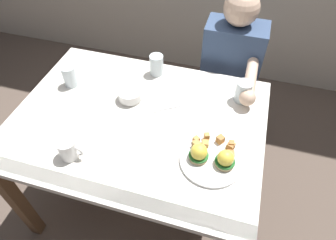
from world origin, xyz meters
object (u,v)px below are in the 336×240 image
Objects in this scene: water_glass_far at (243,93)px; diner_person at (230,72)px; eggs_benedict_plate at (212,157)px; coffee_mug at (68,149)px; fruit_bowl at (130,95)px; fork at (163,109)px; water_glass_extra at (157,66)px; water_glass_near at (70,77)px; dining_table at (139,133)px.

diner_person is (-0.09, 0.33, -0.14)m from water_glass_far.
coffee_mug is (-0.58, -0.14, 0.02)m from eggs_benedict_plate.
water_glass_far reaches higher than fruit_bowl.
eggs_benedict_plate is at bearing -39.66° from fork.
coffee_mug is at bearing -122.73° from diner_person.
fork is 0.40m from water_glass_far.
fruit_bowl is (-0.47, 0.26, 0.00)m from eggs_benedict_plate.
water_glass_extra is (-0.40, 0.50, 0.02)m from eggs_benedict_plate.
water_glass_extra is at bearing 28.38° from water_glass_near.
coffee_mug is at bearing -106.12° from fruit_bowl.
diner_person is at bearing 57.27° from coffee_mug.
eggs_benedict_plate is at bearing 13.87° from coffee_mug.
fruit_bowl is at bearing -105.14° from water_glass_extra.
eggs_benedict_plate is at bearing -19.70° from dining_table.
water_glass_near and water_glass_extra have the same top height.
water_glass_extra reaches higher than fruit_bowl.
water_glass_extra is (-0.02, 0.36, 0.16)m from dining_table.
water_glass_far reaches higher than dining_table.
water_glass_far is 0.10× the size of diner_person.
diner_person is (0.45, 0.48, -0.12)m from fruit_bowl.
water_glass_extra is (0.41, 0.22, -0.00)m from water_glass_near.
fruit_bowl is 0.56m from water_glass_far.
water_glass_near is 0.89m from water_glass_far.
coffee_mug reaches higher than eggs_benedict_plate.
water_glass_near reaches higher than water_glass_far.
water_glass_extra is (-0.12, 0.26, 0.05)m from fork.
coffee_mug is 0.67m from water_glass_extra.
eggs_benedict_plate is 0.37m from fork.
fruit_bowl is 1.05× the size of water_glass_near.
eggs_benedict_plate is (0.39, -0.14, 0.13)m from dining_table.
water_glass_extra is at bearing 92.51° from dining_table.
dining_table is 0.43m from eggs_benedict_plate.
water_glass_extra is at bearing 114.17° from fork.
diner_person is (0.79, 0.46, -0.14)m from water_glass_near.
eggs_benedict_plate is at bearing -51.08° from water_glass_extra.
fruit_bowl is 1.07× the size of water_glass_far.
dining_table is 10.52× the size of water_glass_near.
coffee_mug is at bearing -61.81° from water_glass_near.
diner_person reaches higher than water_glass_far.
water_glass_near is 0.93m from diner_person.
eggs_benedict_plate is at bearing -18.96° from water_glass_near.
fork is 0.58m from diner_person.
diner_person is (0.39, 0.24, -0.14)m from water_glass_extra.
dining_table is 10.49× the size of water_glass_extra.
diner_person reaches higher than coffee_mug.
water_glass_far is (0.66, 0.56, -0.00)m from coffee_mug.
water_glass_extra reaches higher than coffee_mug.
coffee_mug is 0.98× the size of water_glass_near.
water_glass_extra is (0.06, 0.24, 0.02)m from fruit_bowl.
dining_table is at bearing -56.16° from fruit_bowl.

